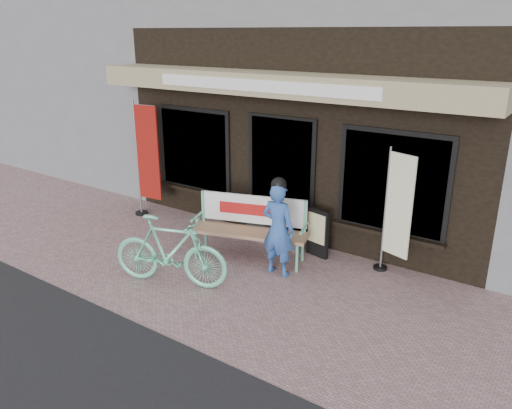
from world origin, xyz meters
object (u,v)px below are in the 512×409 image
Objects in this scene: menu_stand at (318,232)px; person at (278,227)px; bench at (251,223)px; nobori_red at (146,159)px; nobori_cream at (396,212)px; bicycle at (170,251)px.

person is at bearing -90.55° from menu_stand.
nobori_red is at bearing 153.72° from bench.
person is at bearing -16.79° from nobori_red.
nobori_cream is at bearing 33.17° from person.
person is at bearing -127.51° from nobori_cream.
person reaches higher than menu_stand.
bench is at bearing -142.59° from nobori_cream.
nobori_cream reaches higher than menu_stand.
nobori_cream is at bearing 14.99° from menu_stand.
person is 0.99m from menu_stand.
nobori_red reaches higher than nobori_cream.
bicycle is at bearing -133.98° from person.
person is at bearing -37.51° from bench.
menu_stand is (0.20, 0.91, -0.34)m from person.
bicycle is at bearing -124.28° from bench.
menu_stand is at bearing -2.13° from nobori_red.
bicycle reaches higher than bench.
person is (0.68, -0.24, 0.15)m from bench.
nobori_red is (-3.46, 0.66, 0.43)m from person.
nobori_red reaches higher than menu_stand.
bench is 1.00× the size of nobori_cream.
nobori_cream is (2.12, 0.73, 0.41)m from bench.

